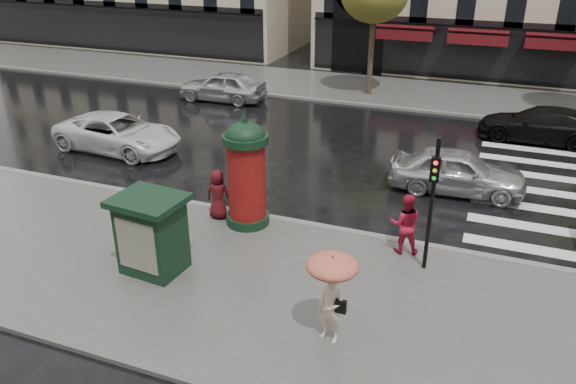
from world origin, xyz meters
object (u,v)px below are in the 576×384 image
at_px(traffic_light, 433,194).
at_px(car_black, 541,125).
at_px(newsstand, 152,233).
at_px(car_white, 118,133).
at_px(woman_umbrella, 332,285).
at_px(woman_red, 405,224).
at_px(car_silver, 457,171).
at_px(car_far_silver, 222,86).
at_px(morris_column, 246,170).
at_px(man_burgundy, 218,194).

bearing_deg(traffic_light, car_black, 75.98).
bearing_deg(newsstand, car_white, 131.65).
relative_size(newsstand, car_black, 0.42).
distance_m(newsstand, car_white, 9.59).
distance_m(woman_umbrella, woman_red, 4.28).
relative_size(woman_red, car_silver, 0.39).
bearing_deg(car_silver, car_white, 90.44).
distance_m(newsstand, car_far_silver, 16.16).
bearing_deg(traffic_light, morris_column, 172.82).
bearing_deg(morris_column, car_silver, 40.54).
bearing_deg(car_far_silver, woman_umbrella, 31.75).
distance_m(man_burgundy, car_white, 7.68).
bearing_deg(woman_umbrella, car_far_silver, 123.77).
height_order(morris_column, car_silver, morris_column).
distance_m(morris_column, traffic_light, 5.37).
height_order(woman_umbrella, morris_column, morris_column).
distance_m(woman_red, traffic_light, 1.61).
bearing_deg(car_silver, woman_umbrella, 166.30).
bearing_deg(man_burgundy, traffic_light, 171.21).
relative_size(morris_column, newsstand, 1.73).
xyz_separation_m(morris_column, newsstand, (-1.17, -3.17, -0.64)).
relative_size(woman_red, morris_column, 0.48).
xyz_separation_m(woman_umbrella, car_black, (4.43, 15.39, -0.79)).
relative_size(man_burgundy, newsstand, 0.75).
xyz_separation_m(woman_umbrella, car_far_silver, (-10.76, 16.10, -0.74)).
relative_size(morris_column, car_black, 0.72).
distance_m(woman_red, man_burgundy, 5.61).
height_order(woman_red, car_silver, woman_red).
xyz_separation_m(morris_column, car_white, (-7.53, 3.98, -1.09)).
bearing_deg(car_black, car_white, -63.16).
xyz_separation_m(traffic_light, car_white, (-12.85, 4.65, -1.55)).
bearing_deg(car_silver, morris_column, 127.64).
bearing_deg(woman_red, car_black, -120.62).
height_order(traffic_light, car_far_silver, traffic_light).
bearing_deg(newsstand, woman_red, 28.63).
height_order(woman_red, car_white, woman_red).
distance_m(woman_red, car_silver, 4.84).
bearing_deg(car_silver, car_black, -25.79).
xyz_separation_m(newsstand, car_black, (9.45, 14.39, -0.46)).
xyz_separation_m(woman_red, man_burgundy, (-5.61, 0.00, -0.09)).
distance_m(car_white, car_far_silver, 7.97).
bearing_deg(man_burgundy, car_silver, -146.64).
distance_m(woman_red, newsstand, 6.62).
relative_size(woman_red, newsstand, 0.83).
bearing_deg(car_far_silver, traffic_light, 42.13).
distance_m(woman_umbrella, traffic_light, 3.87).
relative_size(newsstand, car_far_silver, 0.46).
height_order(woman_red, morris_column, morris_column).
distance_m(car_white, car_black, 17.39).
xyz_separation_m(woman_red, car_black, (3.64, 11.21, -0.26)).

